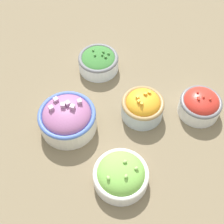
{
  "coord_description": "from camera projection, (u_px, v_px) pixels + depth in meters",
  "views": [
    {
      "loc": [
        0.25,
        -0.4,
        0.71
      ],
      "look_at": [
        0.0,
        0.0,
        0.03
      ],
      "focal_mm": 50.0,
      "sensor_mm": 36.0,
      "label": 1
    }
  ],
  "objects": [
    {
      "name": "bowl_red_onion",
      "position": [
        67.0,
        118.0,
        0.8
      ],
      "size": [
        0.15,
        0.15,
        0.09
      ],
      "color": "silver",
      "rests_on": "ground_plane"
    },
    {
      "name": "bowl_squash",
      "position": [
        143.0,
        106.0,
        0.83
      ],
      "size": [
        0.11,
        0.11,
        0.08
      ],
      "color": "#B2C1CC",
      "rests_on": "ground_plane"
    },
    {
      "name": "bowl_lettuce",
      "position": [
        121.0,
        175.0,
        0.73
      ],
      "size": [
        0.13,
        0.13,
        0.07
      ],
      "color": "white",
      "rests_on": "ground_plane"
    },
    {
      "name": "bowl_broccoli",
      "position": [
        98.0,
        61.0,
        0.93
      ],
      "size": [
        0.12,
        0.12,
        0.06
      ],
      "color": "silver",
      "rests_on": "ground_plane"
    },
    {
      "name": "ground_plane",
      "position": [
        112.0,
        118.0,
        0.85
      ],
      "size": [
        3.0,
        3.0,
        0.0
      ],
      "primitive_type": "plane",
      "color": "#75664C"
    },
    {
      "name": "bowl_cherry_tomatoes",
      "position": [
        200.0,
        104.0,
        0.83
      ],
      "size": [
        0.11,
        0.11,
        0.08
      ],
      "color": "white",
      "rests_on": "ground_plane"
    }
  ]
}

